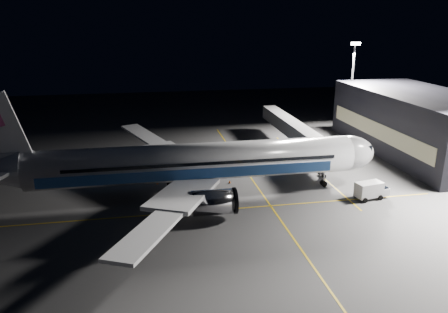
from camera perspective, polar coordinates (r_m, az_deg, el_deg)
name	(u,v)px	position (r m, az deg, el deg)	size (l,w,h in m)	color
ground	(196,195)	(66.73, -3.66, -5.03)	(200.00, 200.00, 0.00)	#4C4C4F
guide_line_main	(260,190)	(68.51, 4.70, -4.43)	(0.25, 80.00, 0.01)	gold
guide_line_cross	(201,211)	(61.27, -2.97, -7.14)	(70.00, 0.25, 0.01)	gold
guide_line_side	(309,166)	(81.06, 11.08, -1.18)	(0.25, 40.00, 0.01)	gold
airliner	(188,163)	(64.82, -4.69, -0.87)	(61.48, 54.22, 16.64)	silver
terminal	(419,123)	(94.09, 24.17, 3.99)	(18.12, 40.00, 12.00)	black
jet_bridge	(296,131)	(87.01, 9.35, 3.35)	(3.60, 34.40, 6.30)	#B2B2B7
floodlight_mast_north	(352,79)	(105.24, 16.39, 9.64)	(2.40, 0.68, 20.70)	#59595E
service_truck	(371,190)	(68.36, 18.71, -4.14)	(5.42, 3.01, 2.62)	silver
baggage_tug	(195,168)	(76.09, -3.75, -1.52)	(2.68, 2.34, 1.68)	black
safety_cone_a	(187,184)	(70.23, -4.89, -3.65)	(0.34, 0.34, 0.51)	#D95109
safety_cone_b	(230,182)	(71.18, 0.74, -3.29)	(0.34, 0.34, 0.51)	#D95109
safety_cone_c	(157,182)	(71.61, -8.71, -3.34)	(0.38, 0.38, 0.58)	#D95109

